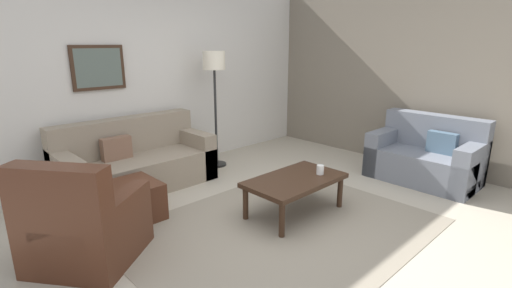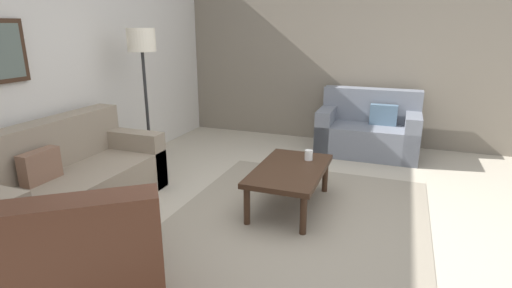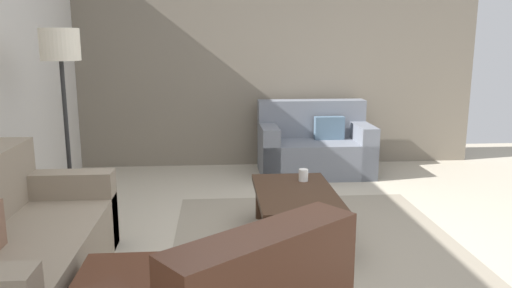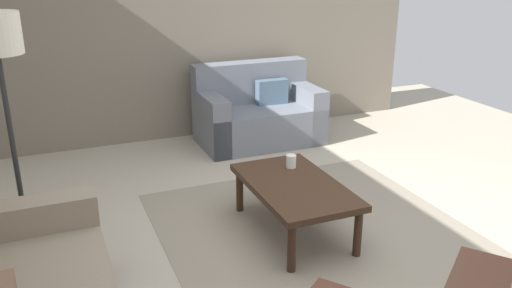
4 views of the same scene
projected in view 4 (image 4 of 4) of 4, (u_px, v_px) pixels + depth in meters
ground_plane at (336, 251)px, 3.85m from camera, size 8.00×8.00×0.00m
stone_feature_panel at (206, 14)px, 5.98m from camera, size 0.12×5.20×2.80m
area_rug at (336, 251)px, 3.85m from camera, size 2.97×2.30×0.01m
couch_loveseat at (256, 115)px, 6.05m from camera, size 0.81×1.34×0.88m
coffee_table at (294, 189)px, 4.01m from camera, size 1.10×0.64×0.41m
cup at (291, 161)px, 4.27m from camera, size 0.08×0.08×0.10m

